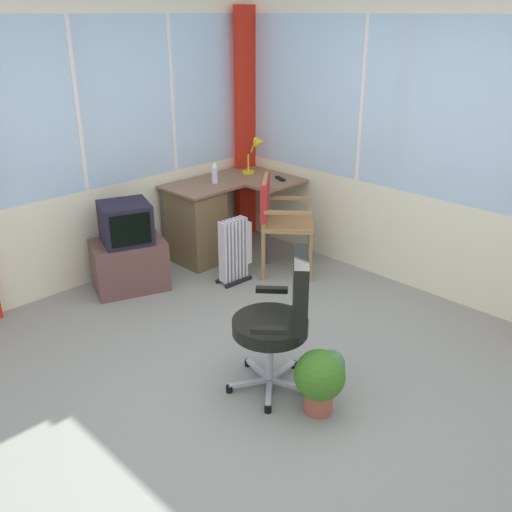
{
  "coord_description": "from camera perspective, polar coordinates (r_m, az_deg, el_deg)",
  "views": [
    {
      "loc": [
        -2.37,
        -2.28,
        2.35
      ],
      "look_at": [
        0.47,
        0.57,
        0.61
      ],
      "focal_mm": 39.81,
      "sensor_mm": 36.0,
      "label": 1
    }
  ],
  "objects": [
    {
      "name": "wooden_armchair",
      "position": [
        5.37,
        1.97,
        4.47
      ],
      "size": [
        0.68,
        0.68,
        0.94
      ],
      "color": "#9B7445",
      "rests_on": "ground"
    },
    {
      "name": "ground",
      "position": [
        4.06,
        1.03,
        -12.5
      ],
      "size": [
        4.96,
        5.47,
        0.06
      ],
      "primitive_type": "cube",
      "color": "gray"
    },
    {
      "name": "tv_on_stand",
      "position": [
        5.23,
        -12.7,
        0.44
      ],
      "size": [
        0.75,
        0.64,
        0.82
      ],
      "color": "brown",
      "rests_on": "ground"
    },
    {
      "name": "desk_lamp",
      "position": [
        6.02,
        0.08,
        10.71
      ],
      "size": [
        0.23,
        0.2,
        0.39
      ],
      "color": "yellow",
      "rests_on": "desk"
    },
    {
      "name": "spray_bottle",
      "position": [
        5.68,
        -4.19,
        8.35
      ],
      "size": [
        0.06,
        0.06,
        0.22
      ],
      "color": "silver",
      "rests_on": "desk"
    },
    {
      "name": "east_window_panel",
      "position": [
        5.06,
        17.49,
        9.79
      ],
      "size": [
        0.07,
        4.47,
        2.51
      ],
      "color": "#F1E9C4",
      "rests_on": "ground"
    },
    {
      "name": "tv_remote",
      "position": [
        5.81,
        2.44,
        7.78
      ],
      "size": [
        0.09,
        0.16,
        0.02
      ],
      "primitive_type": "cube",
      "rotation": [
        0.0,
        0.0,
        -0.35
      ],
      "color": "black",
      "rests_on": "desk"
    },
    {
      "name": "space_heater",
      "position": [
        5.26,
        -2.06,
        0.62
      ],
      "size": [
        0.35,
        0.18,
        0.62
      ],
      "color": "silver",
      "rests_on": "ground"
    },
    {
      "name": "desk",
      "position": [
        5.71,
        -5.66,
        3.53
      ],
      "size": [
        1.25,
        0.9,
        0.78
      ],
      "color": "#825E45",
      "rests_on": "ground"
    },
    {
      "name": "office_chair",
      "position": [
        3.67,
        2.63,
        -5.89
      ],
      "size": [
        0.61,
        0.61,
        0.96
      ],
      "color": "#B7B7BF",
      "rests_on": "ground"
    },
    {
      "name": "north_window_panel",
      "position": [
        5.24,
        -17.21,
        10.3
      ],
      "size": [
        3.96,
        0.07,
        2.51
      ],
      "color": "#F1E9C4",
      "rests_on": "ground"
    },
    {
      "name": "potted_plant",
      "position": [
        3.63,
        6.54,
        -11.95
      ],
      "size": [
        0.32,
        0.32,
        0.43
      ],
      "color": "#A75440",
      "rests_on": "ground"
    },
    {
      "name": "curtain_corner",
      "position": [
        6.23,
        -0.94,
        12.82
      ],
      "size": [
        0.29,
        0.07,
        2.41
      ],
      "primitive_type": "cube",
      "rotation": [
        0.0,
        0.0,
        0.01
      ],
      "color": "red",
      "rests_on": "ground"
    }
  ]
}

